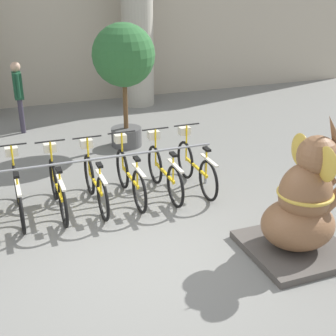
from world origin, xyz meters
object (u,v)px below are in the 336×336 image
object	(u,v)px
bicycle_7	(164,171)
person_pedestrian	(18,91)
bicycle_8	(195,166)
elephant_statue	(303,208)
bicycle_4	(57,187)
bicycle_5	(95,182)
bicycle_3	(18,192)
bicycle_6	(130,175)
potted_tree	(124,62)

from	to	relation	value
bicycle_7	person_pedestrian	distance (m)	4.83
bicycle_7	bicycle_8	size ratio (longest dim) A/B	1.00
bicycle_8	elephant_statue	size ratio (longest dim) A/B	0.87
bicycle_4	bicycle_8	distance (m)	2.40
bicycle_8	person_pedestrian	world-z (taller)	person_pedestrian
bicycle_5	person_pedestrian	world-z (taller)	person_pedestrian
bicycle_3	bicycle_7	xyz separation A→B (m)	(2.40, -0.04, 0.00)
bicycle_5	bicycle_7	xyz separation A→B (m)	(1.20, 0.02, 0.00)
bicycle_3	bicycle_4	world-z (taller)	same
bicycle_5	bicycle_6	bearing A→B (deg)	4.17
bicycle_3	bicycle_5	bearing A→B (deg)	-2.60
bicycle_7	bicycle_8	distance (m)	0.60
elephant_statue	bicycle_7	bearing A→B (deg)	114.81
bicycle_7	bicycle_8	xyz separation A→B (m)	(0.60, 0.02, 0.00)
person_pedestrian	bicycle_8	bearing A→B (deg)	-59.14
elephant_statue	bicycle_4	bearing A→B (deg)	140.73
elephant_statue	person_pedestrian	size ratio (longest dim) A/B	1.17
bicycle_6	person_pedestrian	world-z (taller)	person_pedestrian
bicycle_7	elephant_statue	size ratio (longest dim) A/B	0.87
bicycle_3	elephant_statue	distance (m)	4.25
bicycle_4	person_pedestrian	distance (m)	4.41
bicycle_4	elephant_statue	xyz separation A→B (m)	(2.89, -2.37, 0.25)
bicycle_6	elephant_statue	size ratio (longest dim) A/B	0.87
bicycle_3	bicycle_8	world-z (taller)	same
bicycle_7	elephant_statue	distance (m)	2.62
bicycle_6	bicycle_4	bearing A→B (deg)	-178.70
bicycle_8	person_pedestrian	bearing A→B (deg)	120.86
bicycle_4	bicycle_5	size ratio (longest dim) A/B	1.00
bicycle_3	person_pedestrian	bearing A→B (deg)	84.66
bicycle_3	person_pedestrian	world-z (taller)	person_pedestrian
bicycle_3	bicycle_6	xyz separation A→B (m)	(1.80, -0.01, 0.00)
bicycle_6	elephant_statue	bearing A→B (deg)	-54.70
bicycle_4	bicycle_6	world-z (taller)	same
bicycle_7	bicycle_8	world-z (taller)	same
bicycle_5	elephant_statue	size ratio (longest dim) A/B	0.87
bicycle_8	potted_tree	xyz separation A→B (m)	(-0.54, 2.52, 1.43)
bicycle_3	elephant_statue	bearing A→B (deg)	-34.54
bicycle_5	bicycle_8	world-z (taller)	same
bicycle_3	bicycle_8	xyz separation A→B (m)	(3.00, -0.01, 0.00)
bicycle_3	bicycle_4	bearing A→B (deg)	-3.63
bicycle_5	potted_tree	bearing A→B (deg)	63.75
bicycle_5	bicycle_7	size ratio (longest dim) A/B	1.00
bicycle_5	bicycle_7	world-z (taller)	same
person_pedestrian	potted_tree	size ratio (longest dim) A/B	0.63
bicycle_4	bicycle_5	bearing A→B (deg)	-1.57
bicycle_6	person_pedestrian	xyz separation A→B (m)	(-1.39, 4.34, 0.58)
bicycle_5	bicycle_6	xyz separation A→B (m)	(0.60, 0.04, 0.00)
bicycle_3	potted_tree	bearing A→B (deg)	45.52
bicycle_5	bicycle_7	distance (m)	1.20
bicycle_5	elephant_statue	bearing A→B (deg)	-45.69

